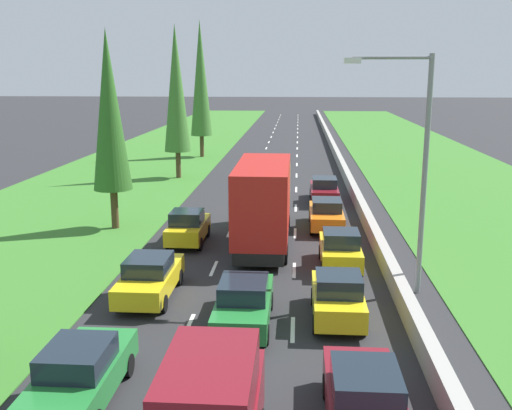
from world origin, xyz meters
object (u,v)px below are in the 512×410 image
Objects in this scene: green_sedan_left_lane at (80,374)px; maroon_sedan_right_lane at (365,400)px; maroon_sedan_right_lane_fifth at (324,190)px; yellow_sedan_left_lane at (150,277)px; poplar_tree_third at (176,89)px; poplar_tree_fourth at (201,79)px; green_sedan_centre_lane at (244,302)px; red_box_truck_centre_lane at (264,201)px; orange_sedan_right_lane at (326,214)px; poplar_tree_second at (109,111)px; yellow_hatchback_left_lane at (188,227)px; street_light_mast at (416,159)px; yellow_hatchback_right_lane_third at (340,249)px; yellow_hatchback_right_lane at (338,297)px.

maroon_sedan_right_lane is (7.12, -0.73, 0.00)m from green_sedan_left_lane.
green_sedan_left_lane is 1.00× the size of maroon_sedan_right_lane_fifth.
poplar_tree_third reaches higher than yellow_sedan_left_lane.
poplar_tree_fourth is at bearing 103.86° from maroon_sedan_right_lane.
green_sedan_centre_lane is at bearing 120.35° from maroon_sedan_right_lane.
red_box_truck_centre_lane is at bearing 62.42° from yellow_sedan_left_lane.
orange_sedan_right_lane is at bearing 56.37° from yellow_sedan_left_lane.
orange_sedan_right_lane is at bearing -53.23° from poplar_tree_third.
green_sedan_centre_lane is 0.42× the size of poplar_tree_second.
red_box_truck_centre_lane is 2.41× the size of yellow_hatchback_left_lane.
street_light_mast is (2.59, -16.23, 4.42)m from maroon_sedan_right_lane_fifth.
green_sedan_left_lane is 45.98m from poplar_tree_fourth.
poplar_tree_third is (-7.99, 18.24, 4.91)m from red_box_truck_centre_lane.
red_box_truck_centre_lane is 2.09× the size of maroon_sedan_right_lane_fifth.
yellow_hatchback_right_lane_third is 0.87× the size of orange_sedan_right_lane.
green_sedan_centre_lane is 10.18m from yellow_hatchback_left_lane.
street_light_mast is at bearing 40.95° from green_sedan_left_lane.
yellow_hatchback_right_lane_third is (7.37, 11.29, 0.02)m from green_sedan_left_lane.
yellow_sedan_left_lane is (-6.93, 1.59, -0.02)m from yellow_hatchback_right_lane.
yellow_hatchback_right_lane reaches higher than maroon_sedan_right_lane.
street_light_mast is (9.82, 8.52, 4.42)m from green_sedan_left_lane.
red_box_truck_centre_lane is 1.04× the size of street_light_mast.
yellow_hatchback_right_lane is at bearing -90.77° from orange_sedan_right_lane.
red_box_truck_centre_lane is (0.11, 9.68, 1.37)m from green_sedan_centre_lane.
red_box_truck_centre_lane reaches higher than maroon_sedan_right_lane_fifth.
green_sedan_left_lane is at bearing -82.84° from poplar_tree_third.
poplar_tree_second reaches higher than yellow_sedan_left_lane.
orange_sedan_right_lane is 0.50× the size of street_light_mast.
poplar_tree_fourth is (-4.23, 45.25, 6.95)m from green_sedan_left_lane.
orange_sedan_right_lane is 19.75m from poplar_tree_third.
poplar_tree_third reaches higher than yellow_hatchback_right_lane_third.
red_box_truck_centre_lane is 0.70× the size of poplar_tree_fourth.
maroon_sedan_right_lane is 1.00× the size of orange_sedan_right_lane.
yellow_hatchback_right_lane_third is 0.87× the size of yellow_sedan_left_lane.
yellow_hatchback_left_lane is at bearing 127.73° from yellow_hatchback_right_lane.
poplar_tree_fourth is at bearing 104.82° from red_box_truck_centre_lane.
yellow_hatchback_right_lane is at bearing -67.94° from poplar_tree_third.
yellow_hatchback_right_lane is at bearing -94.78° from yellow_hatchback_right_lane_third.
yellow_sedan_left_lane is at bearing -123.63° from orange_sedan_right_lane.
maroon_sedan_right_lane_fifth is at bearing 90.59° from yellow_hatchback_right_lane_third.
maroon_sedan_right_lane_fifth is at bearing 73.71° from green_sedan_left_lane.
orange_sedan_right_lane is 30.34m from poplar_tree_fourth.
orange_sedan_right_lane is at bearing 106.29° from street_light_mast.
red_box_truck_centre_lane is 2.09× the size of yellow_sedan_left_lane.
poplar_tree_fourth reaches higher than yellow_sedan_left_lane.
poplar_tree_third reaches higher than green_sedan_centre_lane.
poplar_tree_third is at bearing 144.18° from maroon_sedan_right_lane_fifth.
maroon_sedan_right_lane_fifth is at bearing 88.60° from orange_sedan_right_lane.
yellow_hatchback_right_lane reaches higher than yellow_sedan_left_lane.
yellow_sedan_left_lane is (-7.40, -3.99, -0.02)m from yellow_hatchback_right_lane_third.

